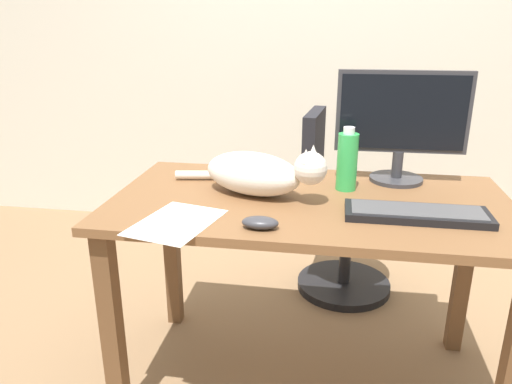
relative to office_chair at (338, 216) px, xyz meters
name	(u,v)px	position (x,y,z in m)	size (l,w,h in m)	color
ground_plane	(303,378)	(-0.11, -0.74, -0.40)	(8.00, 8.00, 0.00)	#846647
back_wall	(328,28)	(-0.11, 0.83, 0.90)	(6.00, 0.04, 2.60)	beige
desk	(309,229)	(-0.11, -0.74, 0.24)	(1.37, 0.74, 0.76)	brown
office_chair	(338,216)	(0.00, 0.00, 0.00)	(0.48, 0.48, 0.93)	black
monitor	(402,122)	(0.20, -0.48, 0.58)	(0.48, 0.20, 0.41)	#333338
keyboard	(417,214)	(0.23, -0.86, 0.37)	(0.44, 0.15, 0.03)	black
cat	(258,173)	(-0.29, -0.73, 0.43)	(0.58, 0.30, 0.20)	silver
computer_mouse	(260,223)	(-0.24, -1.02, 0.37)	(0.11, 0.06, 0.04)	#333338
paper_sheet	(176,222)	(-0.50, -1.02, 0.35)	(0.21, 0.30, 0.00)	white
water_bottle	(347,161)	(0.01, -0.62, 0.46)	(0.07, 0.07, 0.23)	green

